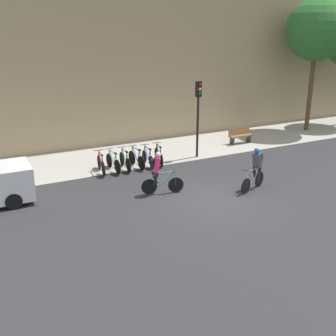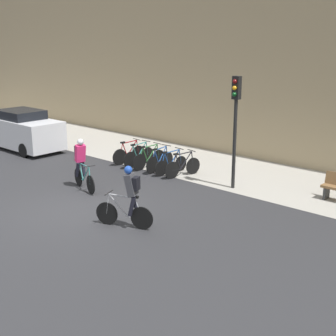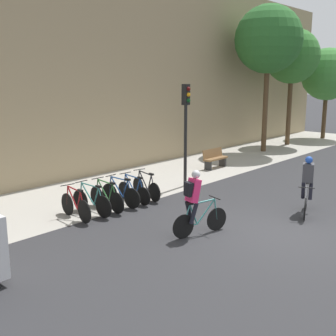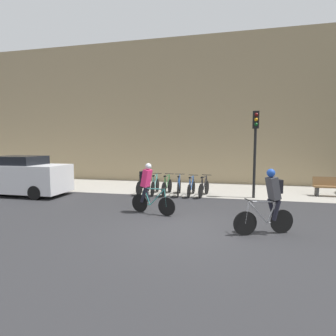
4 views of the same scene
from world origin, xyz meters
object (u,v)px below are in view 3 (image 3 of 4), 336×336
Objects in this scene: parked_bike_5 at (146,187)px; traffic_light_pole at (186,117)px; parked_bike_0 at (76,206)px; parked_bike_4 at (134,191)px; bench at (215,158)px; parked_bike_2 at (107,198)px; cyclist_grey at (307,183)px; cyclist_pink at (195,201)px; parked_bike_1 at (92,202)px; parked_bike_3 at (121,194)px.

parked_bike_5 is 0.42× the size of traffic_light_pole.
parked_bike_5 is at bearing -0.01° from parked_bike_0.
parked_bike_4 is 6.40m from bench.
bench is at bearing 8.01° from parked_bike_0.
traffic_light_pole is at bearing 2.27° from parked_bike_5.
cyclist_grey is at bearing -50.71° from parked_bike_2.
cyclist_pink is 1.00× the size of cyclist_grey.
parked_bike_1 reaches higher than parked_bike_4.
traffic_light_pole reaches higher than parked_bike_3.
bench is (7.45, 1.21, 0.06)m from parked_bike_2.
parked_bike_0 is 0.96× the size of parked_bike_2.
parked_bike_4 is 0.58m from parked_bike_5.
parked_bike_1 is (-0.68, 3.43, -0.54)m from cyclist_pink.
parked_bike_2 is 1.17m from parked_bike_4.
cyclist_grey is 1.08× the size of parked_bike_5.
cyclist_grey is 6.97m from bench.
cyclist_pink reaches higher than parked_bike_0.
bench is (6.28, 1.22, 0.08)m from parked_bike_4.
parked_bike_0 is 1.16× the size of bench.
parked_bike_0 is 1.76m from parked_bike_3.
parked_bike_0 is at bearing 179.96° from parked_bike_2.
cyclist_grey is 1.24× the size of bench.
parked_bike_0 is at bearing 179.95° from parked_bike_4.
parked_bike_0 is at bearing -171.99° from bench.
cyclist_pink is 1.06× the size of parked_bike_3.
cyclist_grey is 0.46× the size of traffic_light_pole.
parked_bike_2 reaches higher than parked_bike_5.
parked_bike_5 is at bearing -177.73° from traffic_light_pole.
cyclist_pink reaches higher than parked_bike_1.
parked_bike_2 is at bearing -0.04° from parked_bike_0.
parked_bike_5 is 3.17m from traffic_light_pole.
parked_bike_1 is (0.59, -0.00, 0.00)m from parked_bike_0.
parked_bike_4 is (1.75, -0.00, -0.02)m from parked_bike_1.
parked_bike_4 is at bearing 119.79° from cyclist_grey.
parked_bike_5 is at bearing 0.01° from parked_bike_2.
cyclist_grey is 1.02× the size of parked_bike_1.
parked_bike_3 is 1.16× the size of bench.
parked_bike_4 is at bearing -0.04° from parked_bike_1.
traffic_light_pole reaches higher than parked_bike_1.
cyclist_pink is 1.07× the size of parked_bike_0.
parked_bike_1 is 1.05× the size of parked_bike_3.
parked_bike_4 reaches higher than bench.
parked_bike_1 is 8.13m from bench.
parked_bike_1 is at bearing -0.09° from parked_bike_0.
parked_bike_2 is at bearing 0.01° from parked_bike_1.
cyclist_grey is 5.14m from traffic_light_pole.
cyclist_grey reaches higher than parked_bike_5.
traffic_light_pole is (2.80, 0.09, 2.27)m from parked_bike_4.
cyclist_grey is at bearing -46.74° from parked_bike_1.
parked_bike_2 is (-0.09, 3.43, -0.55)m from cyclist_pink.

